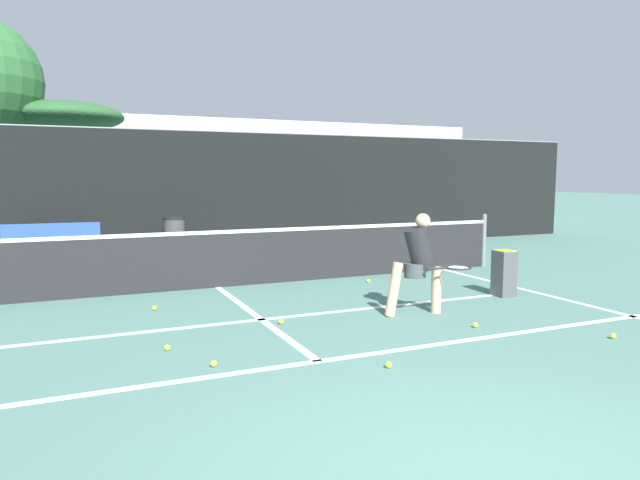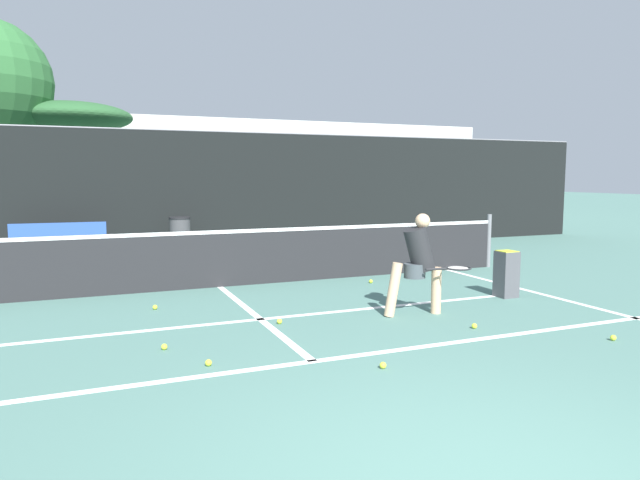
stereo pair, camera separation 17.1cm
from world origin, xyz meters
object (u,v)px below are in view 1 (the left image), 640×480
courtside_bench (52,242)px  trash_bin (175,237)px  player_practicing (419,260)px  parked_car (325,218)px  ball_hopper (504,272)px

courtside_bench → trash_bin: (2.52, 0.13, -0.02)m
player_practicing → parked_car: 10.10m
courtside_bench → trash_bin: size_ratio=2.09×
ball_hopper → trash_bin: trash_bin is taller
ball_hopper → trash_bin: size_ratio=0.78×
player_practicing → ball_hopper: (1.85, 0.45, -0.35)m
trash_bin → parked_car: parked_car is taller
player_practicing → parked_car: bearing=79.6°
player_practicing → parked_car: player_practicing is taller
ball_hopper → courtside_bench: bearing=136.0°
trash_bin → courtside_bench: bearing=-177.1°
player_practicing → parked_car: size_ratio=0.34×
ball_hopper → courtside_bench: 8.92m
player_practicing → courtside_bench: player_practicing is taller
player_practicing → courtside_bench: 8.06m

